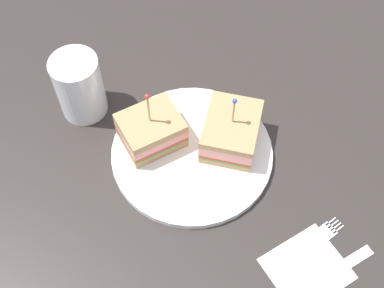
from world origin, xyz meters
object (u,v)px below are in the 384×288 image
sandwich_half_back (231,131)px  fork (317,239)px  knife (339,269)px  napkin (307,268)px  sandwich_half_front (151,130)px  drink_glass (80,89)px  plate (192,153)px

sandwich_half_back → fork: bearing=5.3°
knife → napkin: bearing=-122.1°
sandwich_half_front → drink_glass: bearing=-152.6°
knife → fork: bearing=178.5°
fork → knife: (4.80, -0.12, 0.00)cm
plate → sandwich_half_back: 6.90cm
drink_glass → napkin: (39.90, 14.29, -4.64)cm
fork → knife: 4.80cm
plate → fork: plate is taller
sandwich_half_front → knife: 32.81cm
napkin → knife: knife is taller
plate → napkin: plate is taller
sandwich_half_front → knife: bearing=21.2°
plate → sandwich_half_front: sandwich_half_front is taller
sandwich_half_back → drink_glass: sandwich_half_back is taller
sandwich_half_back → drink_glass: 24.27cm
napkin → fork: fork is taller
plate → drink_glass: 19.98cm
sandwich_half_front → fork: sandwich_half_front is taller
sandwich_half_front → drink_glass: sandwich_half_front is taller
sandwich_half_back → fork: size_ratio=1.07×
fork → knife: size_ratio=0.91×
napkin → fork: bearing=124.9°
sandwich_half_back → napkin: bearing=-5.0°
drink_glass → knife: size_ratio=0.84×
sandwich_half_front → drink_glass: (-11.70, -6.07, 1.05)cm
sandwich_half_front → sandwich_half_back: sandwich_half_front is taller
sandwich_half_front → fork: 28.47cm
sandwich_half_back → napkin: (21.86, -1.90, -3.64)cm
sandwich_half_front → napkin: sandwich_half_front is taller
plate → fork: bearing=20.6°
knife → drink_glass: bearing=-157.0°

